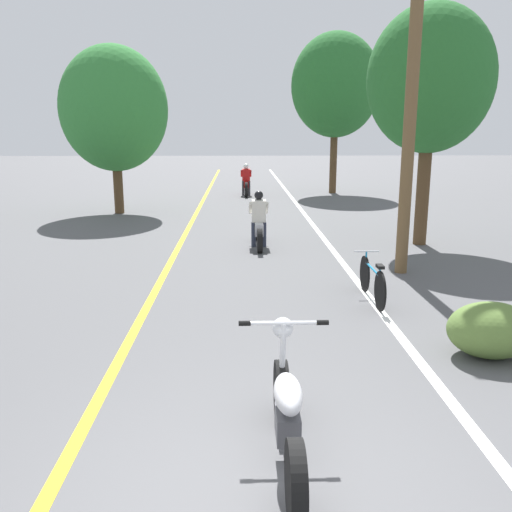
{
  "coord_description": "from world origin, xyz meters",
  "views": [
    {
      "loc": [
        -0.18,
        -3.45,
        2.79
      ],
      "look_at": [
        0.06,
        4.7,
        0.9
      ],
      "focal_mm": 38.0,
      "sensor_mm": 36.0,
      "label": 1
    }
  ],
  "objects_px": {
    "motorcycle_foreground": "(287,413)",
    "motorcycle_rider_lead": "(259,226)",
    "roadside_tree_right_near": "(430,80)",
    "roadside_tree_left": "(114,109)",
    "roadside_tree_right_far": "(336,86)",
    "motorcycle_rider_far": "(246,183)",
    "utility_pole": "(412,82)",
    "bicycle_parked": "(372,280)"
  },
  "relations": [
    {
      "from": "utility_pole",
      "to": "motorcycle_rider_far",
      "type": "height_order",
      "value": "utility_pole"
    },
    {
      "from": "roadside_tree_right_near",
      "to": "roadside_tree_right_far",
      "type": "xyz_separation_m",
      "value": [
        -0.26,
        11.58,
        0.79
      ]
    },
    {
      "from": "utility_pole",
      "to": "bicycle_parked",
      "type": "height_order",
      "value": "utility_pole"
    },
    {
      "from": "motorcycle_foreground",
      "to": "motorcycle_rider_far",
      "type": "height_order",
      "value": "motorcycle_rider_far"
    },
    {
      "from": "roadside_tree_right_near",
      "to": "roadside_tree_left",
      "type": "xyz_separation_m",
      "value": [
        -8.71,
        5.56,
        -0.46
      ]
    },
    {
      "from": "roadside_tree_left",
      "to": "motorcycle_rider_far",
      "type": "xyz_separation_m",
      "value": [
        4.46,
        5.14,
        -2.97
      ]
    },
    {
      "from": "utility_pole",
      "to": "roadside_tree_left",
      "type": "xyz_separation_m",
      "value": [
        -7.43,
        8.31,
        -0.18
      ]
    },
    {
      "from": "utility_pole",
      "to": "roadside_tree_left",
      "type": "height_order",
      "value": "utility_pole"
    },
    {
      "from": "roadside_tree_right_far",
      "to": "motorcycle_rider_far",
      "type": "xyz_separation_m",
      "value": [
        -3.98,
        -0.88,
        -4.21
      ]
    },
    {
      "from": "roadside_tree_left",
      "to": "bicycle_parked",
      "type": "xyz_separation_m",
      "value": [
        6.39,
        -10.15,
        -3.15
      ]
    },
    {
      "from": "utility_pole",
      "to": "motorcycle_rider_lead",
      "type": "distance_m",
      "value": 4.95
    },
    {
      "from": "roadside_tree_right_near",
      "to": "motorcycle_rider_lead",
      "type": "xyz_separation_m",
      "value": [
        -4.06,
        -0.14,
        -3.43
      ]
    },
    {
      "from": "roadside_tree_right_near",
      "to": "motorcycle_foreground",
      "type": "height_order",
      "value": "roadside_tree_right_near"
    },
    {
      "from": "roadside_tree_right_near",
      "to": "roadside_tree_left",
      "type": "bearing_deg",
      "value": 147.46
    },
    {
      "from": "roadside_tree_right_far",
      "to": "motorcycle_foreground",
      "type": "relative_size",
      "value": 3.5
    },
    {
      "from": "motorcycle_rider_lead",
      "to": "roadside_tree_right_near",
      "type": "bearing_deg",
      "value": 2.0
    },
    {
      "from": "roadside_tree_left",
      "to": "motorcycle_foreground",
      "type": "relative_size",
      "value": 2.78
    },
    {
      "from": "bicycle_parked",
      "to": "utility_pole",
      "type": "bearing_deg",
      "value": 60.61
    },
    {
      "from": "roadside_tree_right_far",
      "to": "motorcycle_rider_lead",
      "type": "height_order",
      "value": "roadside_tree_right_far"
    },
    {
      "from": "motorcycle_rider_far",
      "to": "bicycle_parked",
      "type": "relative_size",
      "value": 1.21
    },
    {
      "from": "roadside_tree_right_far",
      "to": "motorcycle_rider_far",
      "type": "relative_size",
      "value": 3.39
    },
    {
      "from": "roadside_tree_right_far",
      "to": "motorcycle_foreground",
      "type": "bearing_deg",
      "value": -100.6
    },
    {
      "from": "roadside_tree_right_near",
      "to": "motorcycle_foreground",
      "type": "distance_m",
      "value": 10.56
    },
    {
      "from": "roadside_tree_right_near",
      "to": "motorcycle_rider_lead",
      "type": "height_order",
      "value": "roadside_tree_right_near"
    },
    {
      "from": "utility_pole",
      "to": "roadside_tree_right_far",
      "type": "bearing_deg",
      "value": 85.94
    },
    {
      "from": "motorcycle_foreground",
      "to": "motorcycle_rider_lead",
      "type": "xyz_separation_m",
      "value": [
        0.06,
        8.92,
        0.08
      ]
    },
    {
      "from": "utility_pole",
      "to": "bicycle_parked",
      "type": "relative_size",
      "value": 4.17
    },
    {
      "from": "roadside_tree_left",
      "to": "motorcycle_foreground",
      "type": "xyz_separation_m",
      "value": [
        4.58,
        -14.62,
        -3.06
      ]
    },
    {
      "from": "roadside_tree_right_far",
      "to": "roadside_tree_left",
      "type": "bearing_deg",
      "value": -144.5
    },
    {
      "from": "motorcycle_foreground",
      "to": "roadside_tree_left",
      "type": "bearing_deg",
      "value": 107.4
    },
    {
      "from": "roadside_tree_right_far",
      "to": "roadside_tree_left",
      "type": "xyz_separation_m",
      "value": [
        -8.45,
        -6.03,
        -1.24
      ]
    },
    {
      "from": "motorcycle_foreground",
      "to": "motorcycle_rider_far",
      "type": "distance_m",
      "value": 19.76
    },
    {
      "from": "motorcycle_foreground",
      "to": "roadside_tree_right_near",
      "type": "bearing_deg",
      "value": 65.52
    },
    {
      "from": "motorcycle_foreground",
      "to": "motorcycle_rider_lead",
      "type": "bearing_deg",
      "value": 89.58
    },
    {
      "from": "motorcycle_foreground",
      "to": "motorcycle_rider_far",
      "type": "xyz_separation_m",
      "value": [
        -0.12,
        19.76,
        0.09
      ]
    },
    {
      "from": "motorcycle_rider_far",
      "to": "motorcycle_rider_lead",
      "type": "bearing_deg",
      "value": -89.03
    },
    {
      "from": "roadside_tree_right_far",
      "to": "roadside_tree_left",
      "type": "height_order",
      "value": "roadside_tree_right_far"
    },
    {
      "from": "bicycle_parked",
      "to": "roadside_tree_right_near",
      "type": "bearing_deg",
      "value": 63.25
    },
    {
      "from": "motorcycle_rider_lead",
      "to": "motorcycle_rider_far",
      "type": "xyz_separation_m",
      "value": [
        -0.18,
        10.84,
        0.01
      ]
    },
    {
      "from": "roadside_tree_right_near",
      "to": "utility_pole",
      "type": "bearing_deg",
      "value": -114.91
    },
    {
      "from": "motorcycle_rider_lead",
      "to": "motorcycle_rider_far",
      "type": "bearing_deg",
      "value": 90.97
    },
    {
      "from": "roadside_tree_right_far",
      "to": "motorcycle_rider_far",
      "type": "bearing_deg",
      "value": -167.5
    }
  ]
}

